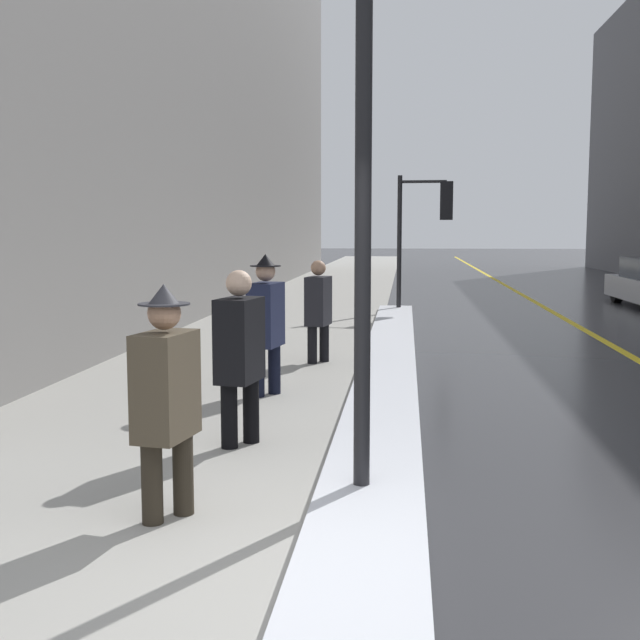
{
  "coord_description": "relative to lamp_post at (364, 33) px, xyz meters",
  "views": [
    {
      "loc": [
        0.48,
        -4.15,
        1.98
      ],
      "look_at": [
        -0.4,
        4.0,
        1.05
      ],
      "focal_mm": 45.0,
      "sensor_mm": 36.0,
      "label": 1
    }
  ],
  "objects": [
    {
      "name": "pedestrian_with_shoulder_bag",
      "position": [
        -0.97,
        5.97,
        -2.49
      ],
      "size": [
        0.37,
        0.73,
        1.53
      ],
      "rotation": [
        0.0,
        0.0,
        -1.74
      ],
      "color": "black",
      "rests_on": "ground"
    },
    {
      "name": "sidewalk_slab",
      "position": [
        -2.17,
        13.42,
        -3.33
      ],
      "size": [
        4.0,
        80.0,
        0.01
      ],
      "color": "#9E9B93",
      "rests_on": "ground"
    },
    {
      "name": "road_centre_stripe",
      "position": [
        3.83,
        13.42,
        -3.33
      ],
      "size": [
        0.16,
        80.0,
        0.0
      ],
      "color": "gold",
      "rests_on": "ground"
    },
    {
      "name": "ground_plane",
      "position": [
        -0.17,
        -1.58,
        -3.33
      ],
      "size": [
        160.0,
        160.0,
        0.0
      ],
      "primitive_type": "plane",
      "color": "#2D2D30"
    },
    {
      "name": "lamp_post",
      "position": [
        0.0,
        0.0,
        0.0
      ],
      "size": [
        0.28,
        0.28,
        5.66
      ],
      "color": "black",
      "rests_on": "ground"
    },
    {
      "name": "pedestrian_in_fedora",
      "position": [
        -1.29,
        -0.58,
        -2.45
      ],
      "size": [
        0.37,
        0.54,
        1.62
      ],
      "rotation": [
        0.0,
        0.0,
        -1.74
      ],
      "color": "#2A241B",
      "rests_on": "ground"
    },
    {
      "name": "pedestrian_nearside",
      "position": [
        -1.33,
        3.55,
        -2.41
      ],
      "size": [
        0.39,
        0.75,
        1.69
      ],
      "rotation": [
        0.0,
        0.0,
        -1.74
      ],
      "color": "black",
      "rests_on": "ground"
    },
    {
      "name": "traffic_light_near",
      "position": [
        0.85,
        13.57,
        -1.0
      ],
      "size": [
        1.31,
        0.32,
        3.25
      ],
      "rotation": [
        0.0,
        0.0,
        -0.06
      ],
      "color": "black",
      "rests_on": "ground"
    },
    {
      "name": "pedestrian_in_glasses",
      "position": [
        -1.18,
        1.32,
        -2.43
      ],
      "size": [
        0.39,
        0.57,
        1.62
      ],
      "rotation": [
        0.0,
        0.0,
        -1.74
      ],
      "color": "black",
      "rests_on": "ground"
    },
    {
      "name": "snow_bank_curb",
      "position": [
        0.07,
        5.43,
        -3.28
      ],
      "size": [
        0.78,
        17.17,
        0.11
      ],
      "color": "silver",
      "rests_on": "ground"
    }
  ]
}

